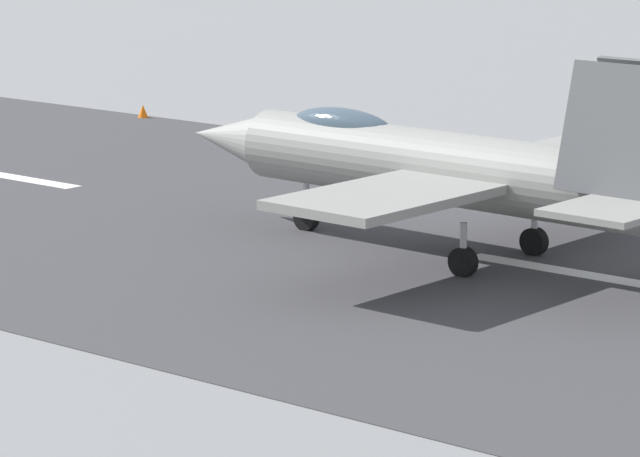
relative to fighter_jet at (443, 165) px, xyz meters
The scene contains 5 objects.
ground_plane 5.99m from the fighter_jet, behind, with size 400.00×400.00×0.00m, color gray.
runway_strip 6.00m from the fighter_jet, behind, with size 240.00×26.00×0.02m.
fighter_jet is the anchor object (origin of this frame).
marker_cone_mid 13.84m from the fighter_jet, 71.51° to the right, with size 0.44×0.44×0.55m, color orange.
marker_cone_far 27.58m from the fighter_jet, 28.12° to the right, with size 0.44×0.44×0.55m, color orange.
Camera 1 is at (-21.00, 37.87, 10.43)m, focal length 97.98 mm.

